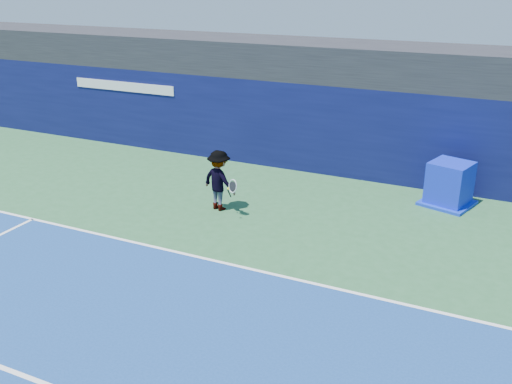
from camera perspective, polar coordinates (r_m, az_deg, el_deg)
ground at (r=11.93m, az=-14.64°, el=-12.11°), size 80.00×80.00×0.00m
baseline at (r=14.00m, az=-6.91°, el=-6.22°), size 24.00×0.10×0.01m
service_line at (r=10.79m, az=-21.60°, el=-16.95°), size 24.00×0.10×0.01m
stadium_band at (r=20.33m, az=5.62°, el=13.09°), size 36.00×3.00×1.20m
back_wall_assembly at (r=19.81m, az=4.40°, el=6.73°), size 36.00×1.03×3.00m
equipment_cart at (r=17.56m, az=18.76°, el=0.62°), size 1.67×1.67×1.29m
tennis_player at (r=16.23m, az=-3.70°, el=1.17°), size 1.39×0.94×1.76m
tennis_ball at (r=15.40m, az=-2.79°, el=0.34°), size 0.06×0.06×0.06m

